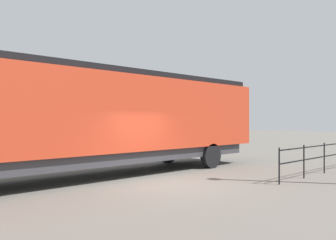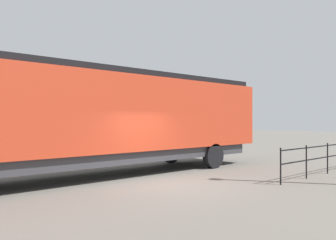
% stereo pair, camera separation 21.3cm
% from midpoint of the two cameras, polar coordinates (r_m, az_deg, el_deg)
% --- Properties ---
extents(ground_plane, '(120.00, 120.00, 0.00)m').
position_cam_midpoint_polar(ground_plane, '(11.74, 0.95, -10.56)').
color(ground_plane, '#666059').
extents(locomotive, '(3.10, 15.77, 4.05)m').
position_cam_midpoint_polar(locomotive, '(13.76, -9.07, 0.53)').
color(locomotive, red).
rests_on(locomotive, ground_plane).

